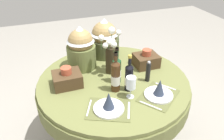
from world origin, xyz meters
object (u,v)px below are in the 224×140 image
Objects in this scene: place_setting_right at (159,91)px; gift_tub_back_centre at (104,36)px; place_setting_left at (109,105)px; woven_basket_side_left at (67,79)px; dining_table at (113,90)px; woven_basket_side_right at (146,60)px; wine_bottle_left at (117,70)px; gift_tub_back_left at (81,46)px; wine_bottle_right at (129,77)px; wine_glass_right at (131,83)px; pepper_mill at (148,72)px; flower_vase at (111,54)px; wine_bottle_centre at (116,76)px.

gift_tub_back_centre reaches higher than place_setting_right.
woven_basket_side_left reaches higher than place_setting_left.
dining_table is 0.49m from place_setting_right.
woven_basket_side_right is at bearing 17.23° from dining_table.
gift_tub_back_left is at bearing 122.40° from wine_bottle_left.
gift_tub_back_centre is at bearing 30.49° from gift_tub_back_left.
wine_bottle_right is (0.05, -0.15, 0.00)m from wine_bottle_left.
wine_bottle_right is at bearing 37.43° from place_setting_left.
dining_table is 0.33m from wine_bottle_right.
wine_glass_right is 0.30m from pepper_mill.
pepper_mill is at bearing 86.36° from place_setting_right.
wine_glass_right reaches higher than woven_basket_side_left.
dining_table is at bearing -99.46° from flower_vase.
woven_basket_side_left is at bearing 149.13° from place_setting_right.
flower_vase is 2.30× the size of wine_glass_right.
woven_basket_side_right is at bearing -49.36° from gift_tub_back_centre.
dining_table is 0.46m from woven_basket_side_right.
gift_tub_back_centre is (0.29, 0.17, -0.01)m from gift_tub_back_left.
wine_bottle_left is 0.13m from wine_bottle_centre.
flower_vase is 0.40m from woven_basket_side_right.
wine_glass_right is at bearing -66.93° from gift_tub_back_left.
gift_tub_back_left is (-0.26, 0.62, 0.09)m from wine_glass_right.
pepper_mill reaches higher than woven_basket_side_left.
place_setting_right is 0.24m from pepper_mill.
flower_vase is at bearing 69.02° from place_setting_left.
wine_glass_right is at bearing -130.08° from woven_basket_side_right.
woven_basket_side_left is at bearing 165.85° from pepper_mill.
gift_tub_back_centre is at bearing 81.32° from dining_table.
dining_table is 0.40m from wine_glass_right.
pepper_mill is (0.24, 0.17, -0.04)m from wine_glass_right.
dining_table is 6.82× the size of pepper_mill.
gift_tub_back_centre is (0.25, 0.88, 0.17)m from place_setting_left.
woven_basket_side_left is (-0.42, 0.05, 0.19)m from dining_table.
place_setting_left is 0.27m from wine_bottle_centre.
pepper_mill is 0.85× the size of woven_basket_side_left.
gift_tub_back_left is at bearing -149.51° from gift_tub_back_centre.
gift_tub_back_centre is at bearing 108.75° from pepper_mill.
gift_tub_back_centre is (0.11, 0.66, 0.07)m from wine_bottle_centre.
flower_vase is 1.07× the size of gift_tub_back_centre.
wine_bottle_right is at bearing -15.43° from wine_bottle_centre.
woven_basket_side_right is at bearing 66.51° from pepper_mill.
place_setting_left reaches higher than dining_table.
gift_tub_back_centre is at bearing 102.93° from place_setting_right.
gift_tub_back_left is at bearing 125.64° from place_setting_right.
place_setting_left is 0.93m from gift_tub_back_centre.
flower_vase is 0.33m from wine_bottle_right.
gift_tub_back_left reaches higher than gift_tub_back_centre.
wine_glass_right is at bearing 163.67° from place_setting_right.
woven_basket_side_left is at bearing -170.23° from flower_vase.
place_setting_left is at bearing -86.38° from gift_tub_back_left.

